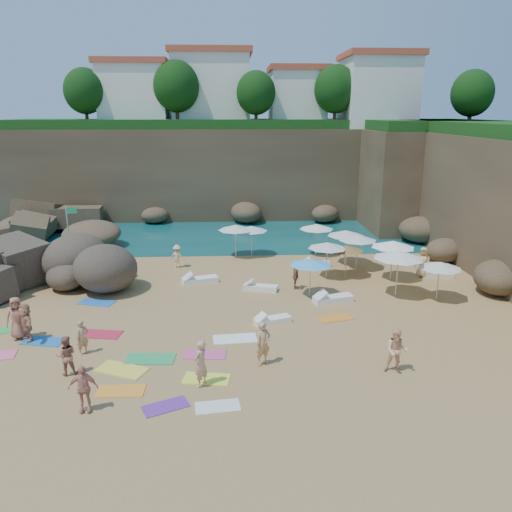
{
  "coord_description": "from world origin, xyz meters",
  "views": [
    {
      "loc": [
        0.72,
        -22.65,
        9.43
      ],
      "look_at": [
        2.0,
        3.0,
        2.0
      ],
      "focal_mm": 35.0,
      "sensor_mm": 36.0,
      "label": 1
    }
  ],
  "objects_px": {
    "rock_outcrop": "(53,287)",
    "flag_pole": "(70,226)",
    "person_stand_1": "(66,356)",
    "person_stand_6": "(201,363)",
    "person_stand_0": "(82,337)",
    "person_stand_4": "(423,262)",
    "lounger_0": "(200,280)",
    "person_stand_3": "(296,276)",
    "person_stand_5": "(62,269)",
    "parasol_0": "(251,228)",
    "person_stand_2": "(177,256)",
    "parasol_2": "(327,245)",
    "parasol_1": "(236,227)"
  },
  "relations": [
    {
      "from": "rock_outcrop",
      "to": "flag_pole",
      "type": "relative_size",
      "value": 1.99
    },
    {
      "from": "person_stand_1",
      "to": "person_stand_6",
      "type": "distance_m",
      "value": 5.12
    },
    {
      "from": "person_stand_0",
      "to": "person_stand_4",
      "type": "bearing_deg",
      "value": -18.61
    },
    {
      "from": "lounger_0",
      "to": "person_stand_3",
      "type": "distance_m",
      "value": 5.52
    },
    {
      "from": "rock_outcrop",
      "to": "person_stand_6",
      "type": "bearing_deg",
      "value": -50.81
    },
    {
      "from": "person_stand_3",
      "to": "person_stand_5",
      "type": "bearing_deg",
      "value": 89.2
    },
    {
      "from": "parasol_0",
      "to": "person_stand_2",
      "type": "xyz_separation_m",
      "value": [
        -4.76,
        -2.46,
        -1.16
      ]
    },
    {
      "from": "person_stand_1",
      "to": "parasol_2",
      "type": "bearing_deg",
      "value": -150.84
    },
    {
      "from": "parasol_0",
      "to": "person_stand_5",
      "type": "bearing_deg",
      "value": -155.18
    },
    {
      "from": "person_stand_1",
      "to": "person_stand_4",
      "type": "xyz_separation_m",
      "value": [
        17.44,
        10.62,
        0.14
      ]
    },
    {
      "from": "flag_pole",
      "to": "person_stand_2",
      "type": "bearing_deg",
      "value": -14.98
    },
    {
      "from": "person_stand_0",
      "to": "person_stand_6",
      "type": "relative_size",
      "value": 0.82
    },
    {
      "from": "lounger_0",
      "to": "person_stand_5",
      "type": "bearing_deg",
      "value": 160.27
    },
    {
      "from": "flag_pole",
      "to": "parasol_0",
      "type": "xyz_separation_m",
      "value": [
        11.83,
        0.56,
        -0.43
      ]
    },
    {
      "from": "lounger_0",
      "to": "parasol_2",
      "type": "bearing_deg",
      "value": -12.24
    },
    {
      "from": "person_stand_0",
      "to": "person_stand_1",
      "type": "bearing_deg",
      "value": -140.18
    },
    {
      "from": "rock_outcrop",
      "to": "person_stand_1",
      "type": "distance_m",
      "value": 10.54
    },
    {
      "from": "person_stand_5",
      "to": "person_stand_6",
      "type": "bearing_deg",
      "value": -76.39
    },
    {
      "from": "person_stand_5",
      "to": "parasol_1",
      "type": "bearing_deg",
      "value": 3.48
    },
    {
      "from": "parasol_2",
      "to": "lounger_0",
      "type": "bearing_deg",
      "value": -175.43
    },
    {
      "from": "rock_outcrop",
      "to": "lounger_0",
      "type": "xyz_separation_m",
      "value": [
        8.15,
        0.39,
        0.16
      ]
    },
    {
      "from": "person_stand_4",
      "to": "person_stand_6",
      "type": "xyz_separation_m",
      "value": [
        -12.42,
        -11.67,
        -0.03
      ]
    },
    {
      "from": "parasol_2",
      "to": "person_stand_6",
      "type": "relative_size",
      "value": 1.29
    },
    {
      "from": "person_stand_2",
      "to": "person_stand_4",
      "type": "relative_size",
      "value": 0.81
    },
    {
      "from": "flag_pole",
      "to": "person_stand_4",
      "type": "relative_size",
      "value": 2.01
    },
    {
      "from": "parasol_2",
      "to": "person_stand_1",
      "type": "bearing_deg",
      "value": -137.45
    },
    {
      "from": "parasol_1",
      "to": "person_stand_4",
      "type": "height_order",
      "value": "parasol_1"
    },
    {
      "from": "parasol_0",
      "to": "person_stand_6",
      "type": "bearing_deg",
      "value": -98.49
    },
    {
      "from": "flag_pole",
      "to": "person_stand_0",
      "type": "xyz_separation_m",
      "value": [
        4.44,
        -13.47,
        -1.6
      ]
    },
    {
      "from": "parasol_1",
      "to": "person_stand_1",
      "type": "height_order",
      "value": "parasol_1"
    },
    {
      "from": "person_stand_0",
      "to": "lounger_0",
      "type": "bearing_deg",
      "value": 17.76
    },
    {
      "from": "person_stand_0",
      "to": "person_stand_3",
      "type": "bearing_deg",
      "value": -8.7
    },
    {
      "from": "parasol_0",
      "to": "person_stand_2",
      "type": "distance_m",
      "value": 5.48
    },
    {
      "from": "rock_outcrop",
      "to": "person_stand_3",
      "type": "xyz_separation_m",
      "value": [
        13.5,
        -0.87,
        0.73
      ]
    },
    {
      "from": "flag_pole",
      "to": "parasol_1",
      "type": "relative_size",
      "value": 1.56
    },
    {
      "from": "person_stand_4",
      "to": "person_stand_1",
      "type": "bearing_deg",
      "value": -122.51
    },
    {
      "from": "parasol_0",
      "to": "parasol_1",
      "type": "height_order",
      "value": "parasol_1"
    },
    {
      "from": "parasol_1",
      "to": "person_stand_1",
      "type": "bearing_deg",
      "value": -112.61
    },
    {
      "from": "flag_pole",
      "to": "person_stand_4",
      "type": "bearing_deg",
      "value": -11.68
    },
    {
      "from": "rock_outcrop",
      "to": "person_stand_3",
      "type": "distance_m",
      "value": 13.54
    },
    {
      "from": "parasol_2",
      "to": "person_stand_1",
      "type": "height_order",
      "value": "parasol_2"
    },
    {
      "from": "parasol_1",
      "to": "parasol_2",
      "type": "distance_m",
      "value": 7.08
    },
    {
      "from": "person_stand_2",
      "to": "person_stand_5",
      "type": "bearing_deg",
      "value": 43.54
    },
    {
      "from": "person_stand_1",
      "to": "person_stand_5",
      "type": "xyz_separation_m",
      "value": [
        -3.52,
        10.58,
        0.06
      ]
    },
    {
      "from": "person_stand_1",
      "to": "person_stand_4",
      "type": "bearing_deg",
      "value": -162.05
    },
    {
      "from": "rock_outcrop",
      "to": "person_stand_4",
      "type": "height_order",
      "value": "person_stand_4"
    },
    {
      "from": "person_stand_2",
      "to": "person_stand_4",
      "type": "height_order",
      "value": "person_stand_4"
    },
    {
      "from": "person_stand_0",
      "to": "person_stand_6",
      "type": "bearing_deg",
      "value": -74.88
    },
    {
      "from": "parasol_2",
      "to": "person_stand_5",
      "type": "height_order",
      "value": "parasol_2"
    },
    {
      "from": "rock_outcrop",
      "to": "flag_pole",
      "type": "xyz_separation_m",
      "value": [
        -0.5,
        5.33,
        2.33
      ]
    }
  ]
}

